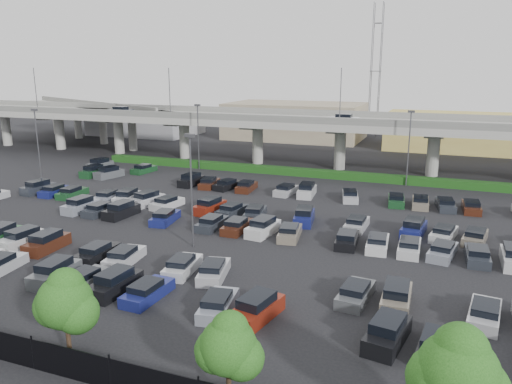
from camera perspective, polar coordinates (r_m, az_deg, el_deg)
ground at (r=52.87m, az=-3.10°, el=-3.42°), size 280.00×280.00×0.00m
overpass at (r=81.21m, az=6.04°, el=7.70°), size 150.00×13.00×15.80m
on_ramp at (r=115.39m, az=-18.38°, el=8.89°), size 50.93×30.13×8.80m
hedge at (r=75.50m, az=4.68°, el=2.31°), size 66.00×1.60×1.10m
fence at (r=31.32m, az=-25.55°, el=-15.99°), size 70.00×0.10×2.00m
tree_row at (r=30.55m, az=-23.06°, el=-10.98°), size 65.07×3.66×5.94m
parked_cars at (r=49.76m, az=-5.96°, el=-3.86°), size 62.99×41.63×1.67m
light_poles at (r=54.89m, az=-6.27°, el=3.88°), size 66.90×48.38×10.30m
distant_buildings at (r=108.77m, az=16.67°, el=7.08°), size 138.00×24.00×9.00m
comm_tower at (r=121.12m, az=13.52°, el=13.57°), size 2.40×2.40×30.00m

